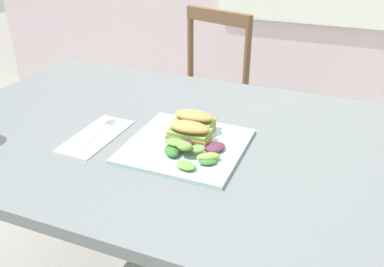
# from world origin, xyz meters

# --- Properties ---
(dining_table) EXTENTS (1.24, 0.85, 0.74)m
(dining_table) POSITION_xyz_m (-0.08, 0.08, 0.61)
(dining_table) COLOR slate
(dining_table) RESTS_ON ground
(chair_wooden_far) EXTENTS (0.50, 0.50, 0.87)m
(chair_wooden_far) POSITION_xyz_m (-0.28, 0.92, 0.45)
(chair_wooden_far) COLOR brown
(chair_wooden_far) RESTS_ON ground
(plate_lunch) EXTENTS (0.29, 0.29, 0.01)m
(plate_lunch) POSITION_xyz_m (0.03, 0.02, 0.74)
(plate_lunch) COLOR silver
(plate_lunch) RESTS_ON dining_table
(sandwich_half_front) EXTENTS (0.11, 0.06, 0.06)m
(sandwich_half_front) POSITION_xyz_m (0.03, 0.04, 0.78)
(sandwich_half_front) COLOR tan
(sandwich_half_front) RESTS_ON plate_lunch
(sandwich_half_back) EXTENTS (0.11, 0.06, 0.06)m
(sandwich_half_back) POSITION_xyz_m (0.02, 0.10, 0.78)
(sandwich_half_back) COLOR tan
(sandwich_half_back) RESTS_ON plate_lunch
(salad_mixed_greens) EXTENTS (0.15, 0.16, 0.04)m
(salad_mixed_greens) POSITION_xyz_m (0.06, -0.02, 0.76)
(salad_mixed_greens) COLOR #3D7033
(salad_mixed_greens) RESTS_ON plate_lunch
(napkin_folded) EXTENTS (0.11, 0.23, 0.00)m
(napkin_folded) POSITION_xyz_m (-0.21, -0.01, 0.74)
(napkin_folded) COLOR white
(napkin_folded) RESTS_ON dining_table
(fork_on_napkin) EXTENTS (0.03, 0.19, 0.00)m
(fork_on_napkin) POSITION_xyz_m (-0.21, 0.00, 0.75)
(fork_on_napkin) COLOR silver
(fork_on_napkin) RESTS_ON napkin_folded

